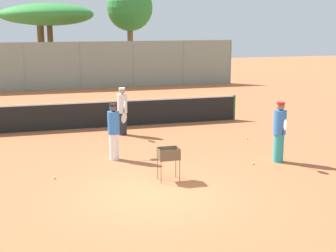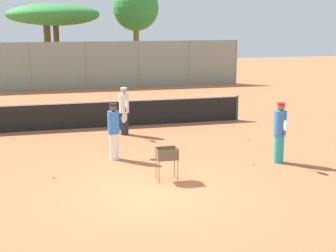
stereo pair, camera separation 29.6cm
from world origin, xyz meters
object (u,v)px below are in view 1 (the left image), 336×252
player_red_cap (279,131)px  ball_cart (168,156)px  player_yellow_shirt (122,111)px  tennis_net (107,113)px  parked_car (11,73)px  player_white_outfit (114,131)px

player_red_cap → ball_cart: (-3.67, -0.75, -0.28)m
player_yellow_shirt → ball_cart: (0.27, -5.43, -0.25)m
tennis_net → player_red_cap: bearing=-54.9°
tennis_net → player_red_cap: (4.30, -6.12, 0.39)m
tennis_net → ball_cart: tennis_net is taller
player_red_cap → player_yellow_shirt: 6.11m
player_red_cap → parked_car: 23.44m
player_red_cap → ball_cart: 3.76m
player_red_cap → player_yellow_shirt: (-3.93, 4.68, -0.03)m
tennis_net → parked_car: 16.25m
player_yellow_shirt → ball_cart: 5.44m
player_white_outfit → player_red_cap: (4.75, -1.58, 0.05)m
tennis_net → player_red_cap: player_red_cap is taller
player_red_cap → player_yellow_shirt: size_ratio=1.03×
tennis_net → ball_cart: (0.63, -6.88, 0.11)m
player_white_outfit → player_yellow_shirt: size_ratio=0.98×
player_white_outfit → player_red_cap: bearing=-61.5°
tennis_net → ball_cart: size_ratio=12.35×
tennis_net → player_white_outfit: bearing=-95.6°
player_red_cap → parked_car: (-8.67, 21.78, -0.29)m
parked_car → tennis_net: bearing=-74.4°
player_white_outfit → ball_cart: 2.58m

